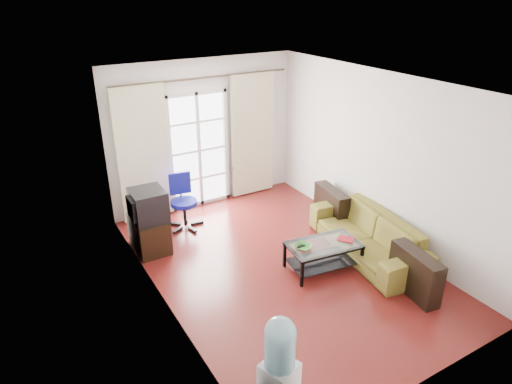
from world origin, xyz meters
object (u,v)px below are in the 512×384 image
at_px(sofa, 368,235).
at_px(tv_stand, 149,234).
at_px(water_cooler, 279,379).
at_px(task_chair, 184,212).
at_px(crt_tv, 147,206).
at_px(coffee_table, 323,253).

xyz_separation_m(sofa, tv_stand, (-2.86, 1.84, -0.05)).
bearing_deg(water_cooler, task_chair, 60.15).
bearing_deg(sofa, water_cooler, -47.35).
relative_size(sofa, water_cooler, 1.67).
bearing_deg(water_cooler, tv_stand, 70.21).
relative_size(sofa, crt_tv, 4.11).
bearing_deg(sofa, task_chair, -128.32).
height_order(sofa, coffee_table, sofa).
relative_size(coffee_table, water_cooler, 0.81).
relative_size(tv_stand, task_chair, 0.78).
bearing_deg(task_chair, tv_stand, -143.05).
xyz_separation_m(tv_stand, water_cooler, (-0.07, -3.80, 0.45)).
bearing_deg(coffee_table, water_cooler, -136.42).
distance_m(crt_tv, water_cooler, 3.76).
height_order(sofa, tv_stand, sofa).
bearing_deg(coffee_table, tv_stand, 137.42).
height_order(sofa, water_cooler, water_cooler).
bearing_deg(sofa, coffee_table, -81.24).
bearing_deg(task_chair, sofa, -39.14).
bearing_deg(task_chair, water_cooler, -93.18).
height_order(coffee_table, water_cooler, water_cooler).
bearing_deg(coffee_table, crt_tv, 138.08).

